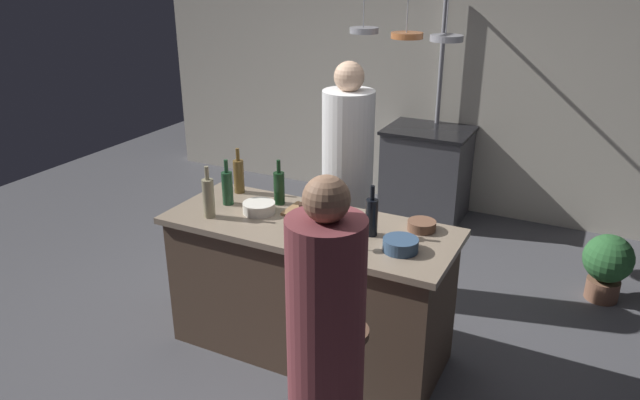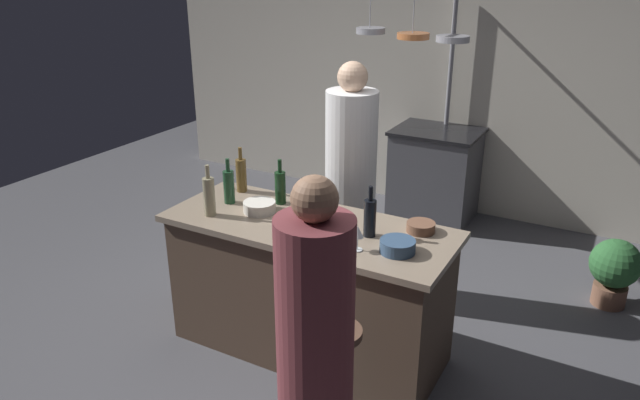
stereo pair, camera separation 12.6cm
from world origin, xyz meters
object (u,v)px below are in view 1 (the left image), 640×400
(wine_bottle_amber, at_px, (239,176))
(wine_glass_by_chef, at_px, (227,176))
(mixing_bowl_ceramic, at_px, (259,208))
(bar_stool_right, at_px, (343,378))
(potted_plant, at_px, (607,263))
(chef, at_px, (347,191))
(pepper_mill, at_px, (303,221))
(wine_glass_near_left_guest, at_px, (361,232))
(wine_bottle_white, at_px, (209,197))
(cutting_board, at_px, (311,213))
(stove_range, at_px, (426,173))
(wine_bottle_dark, at_px, (372,216))
(wine_bottle_green, at_px, (227,187))
(mixing_bowl_blue, at_px, (401,245))
(guest_right, at_px, (326,360))
(mixing_bowl_wooden, at_px, (422,226))
(wine_bottle_red, at_px, (279,187))

(wine_bottle_amber, relative_size, wine_glass_by_chef, 2.15)
(mixing_bowl_ceramic, bearing_deg, bar_stool_right, -35.54)
(mixing_bowl_ceramic, bearing_deg, potted_plant, 36.81)
(chef, relative_size, pepper_mill, 8.34)
(wine_glass_near_left_guest, bearing_deg, wine_bottle_white, -179.75)
(cutting_board, height_order, wine_bottle_amber, wine_bottle_amber)
(stove_range, xyz_separation_m, wine_bottle_dark, (0.40, -2.43, 0.57))
(potted_plant, relative_size, wine_bottle_dark, 1.70)
(bar_stool_right, relative_size, wine_bottle_green, 2.24)
(mixing_bowl_blue, xyz_separation_m, mixing_bowl_ceramic, (-0.98, 0.10, -0.00))
(guest_right, height_order, wine_bottle_dark, guest_right)
(chef, bearing_deg, stove_range, 86.15)
(cutting_board, xyz_separation_m, wine_glass_by_chef, (-0.71, 0.10, 0.10))
(bar_stool_right, xyz_separation_m, wine_bottle_dark, (-0.12, 0.64, 0.64))
(cutting_board, relative_size, wine_bottle_dark, 1.05)
(guest_right, bearing_deg, mixing_bowl_ceramic, 134.25)
(wine_glass_by_chef, bearing_deg, wine_glass_near_left_guest, -19.65)
(stove_range, bearing_deg, bar_stool_right, -80.41)
(stove_range, relative_size, mixing_bowl_blue, 4.52)
(bar_stool_right, distance_m, mixing_bowl_wooden, 1.01)
(guest_right, height_order, wine_bottle_green, guest_right)
(guest_right, distance_m, wine_bottle_red, 1.50)
(potted_plant, distance_m, wine_bottle_red, 2.52)
(pepper_mill, height_order, mixing_bowl_blue, pepper_mill)
(wine_glass_near_left_guest, relative_size, mixing_bowl_wooden, 0.87)
(guest_right, distance_m, wine_bottle_dark, 1.04)
(stove_range, height_order, guest_right, guest_right)
(bar_stool_right, relative_size, wine_bottle_dark, 2.23)
(bar_stool_right, relative_size, mixing_bowl_blue, 3.46)
(wine_glass_by_chef, xyz_separation_m, wine_glass_near_left_guest, (1.18, -0.42, 0.00))
(chef, bearing_deg, wine_bottle_red, -108.69)
(cutting_board, relative_size, wine_bottle_red, 1.07)
(mixing_bowl_blue, bearing_deg, pepper_mill, -170.84)
(wine_bottle_white, bearing_deg, mixing_bowl_wooden, 18.06)
(wine_glass_by_chef, bearing_deg, mixing_bowl_wooden, -0.91)
(cutting_board, bearing_deg, guest_right, -59.66)
(chef, distance_m, wine_bottle_amber, 0.82)
(chef, xyz_separation_m, wine_bottle_amber, (-0.56, -0.56, 0.21))
(wine_bottle_amber, bearing_deg, wine_bottle_red, -8.97)
(pepper_mill, distance_m, wine_bottle_dark, 0.40)
(mixing_bowl_blue, bearing_deg, bar_stool_right, -100.73)
(cutting_board, relative_size, wine_bottle_white, 0.97)
(stove_range, bearing_deg, wine_glass_near_left_guest, -81.03)
(mixing_bowl_blue, xyz_separation_m, mixing_bowl_wooden, (0.02, 0.31, -0.01))
(potted_plant, distance_m, wine_glass_by_chef, 2.86)
(potted_plant, xyz_separation_m, wine_glass_by_chef, (-2.45, -1.29, 0.71))
(wine_bottle_green, bearing_deg, wine_glass_by_chef, 126.16)
(cutting_board, distance_m, wine_bottle_amber, 0.63)
(bar_stool_right, bearing_deg, guest_right, -78.38)
(wine_glass_near_left_guest, bearing_deg, mixing_bowl_wooden, 60.79)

